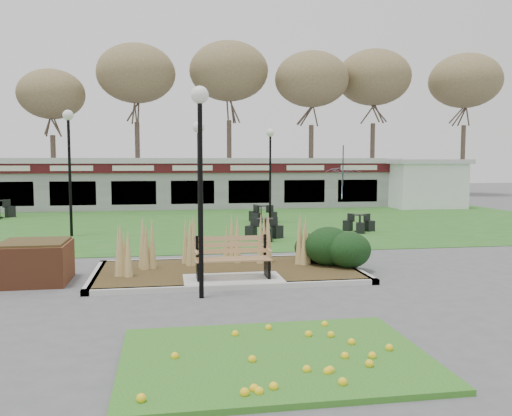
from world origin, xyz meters
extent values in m
plane|color=#515154|center=(0.00, 0.00, 0.00)|extent=(100.00, 100.00, 0.00)
cube|color=#285F1E|center=(0.00, 12.00, 0.01)|extent=(34.00, 16.00, 0.02)
cube|color=#266F1F|center=(0.00, -4.60, 0.04)|extent=(4.20, 3.00, 0.08)
cube|color=#342915|center=(0.00, 1.20, 0.06)|extent=(6.22, 3.22, 0.12)
cube|color=#B7B7B2|center=(0.00, -0.41, 0.06)|extent=(6.40, 0.18, 0.12)
cube|color=#B7B7B2|center=(0.00, 2.81, 0.06)|extent=(6.40, 0.18, 0.12)
cube|color=#B7B7B2|center=(-3.11, 1.20, 0.06)|extent=(0.18, 3.40, 0.12)
cube|color=#B7B7B2|center=(3.11, 1.20, 0.06)|extent=(0.18, 3.40, 0.12)
cube|color=#B7B7B2|center=(0.00, 0.15, 0.07)|extent=(2.20, 1.20, 0.13)
cone|color=tan|center=(-1.90, 1.60, 0.70)|extent=(0.36, 0.36, 1.15)
cone|color=tan|center=(-0.90, 2.00, 0.70)|extent=(0.36, 0.36, 1.15)
cone|color=tan|center=(0.20, 2.20, 0.70)|extent=(0.36, 0.36, 1.15)
cone|color=tan|center=(1.10, 2.00, 0.70)|extent=(0.36, 0.36, 1.15)
cone|color=tan|center=(1.90, 1.60, 0.70)|extent=(0.36, 0.36, 1.15)
cone|color=tan|center=(-2.40, 0.80, 0.70)|extent=(0.36, 0.36, 1.15)
ellipsoid|color=black|center=(2.60, 1.40, 0.59)|extent=(1.21, 1.10, 0.99)
ellipsoid|color=black|center=(3.00, 1.00, 0.54)|extent=(1.10, 1.00, 0.90)
ellipsoid|color=black|center=(2.90, 1.90, 0.53)|extent=(1.06, 0.96, 0.86)
ellipsoid|color=black|center=(2.30, 1.90, 0.48)|extent=(0.92, 0.84, 0.76)
cube|color=#AE7D4F|center=(0.00, 0.15, 0.56)|extent=(1.70, 0.57, 0.04)
cube|color=#AE7D4F|center=(0.00, 0.46, 0.84)|extent=(1.70, 0.13, 0.44)
cube|color=black|center=(-0.78, 0.15, 0.34)|extent=(0.06, 0.55, 0.42)
cube|color=black|center=(0.78, 0.15, 0.34)|extent=(0.06, 0.55, 0.42)
cube|color=black|center=(-0.78, 0.45, 0.81)|extent=(0.06, 0.06, 0.50)
cube|color=black|center=(0.78, 0.45, 0.81)|extent=(0.06, 0.06, 0.50)
cube|color=#AE7D4F|center=(-0.82, 0.13, 0.74)|extent=(0.05, 0.50, 0.04)
cube|color=#AE7D4F|center=(0.82, 0.13, 0.74)|extent=(0.05, 0.50, 0.04)
cube|color=brown|center=(-4.40, 1.00, 0.45)|extent=(1.50, 1.50, 0.90)
cube|color=#342915|center=(-4.40, 1.00, 0.92)|extent=(1.40, 1.40, 0.06)
cube|color=gray|center=(0.00, 20.00, 1.30)|extent=(24.00, 3.00, 2.60)
cube|color=#460F13|center=(0.00, 18.45, 2.35)|extent=(24.00, 0.18, 0.55)
cube|color=silver|center=(0.00, 20.00, 2.75)|extent=(24.60, 3.40, 0.30)
cube|color=silver|center=(0.00, 18.34, 2.35)|extent=(22.00, 0.02, 0.28)
cube|color=black|center=(0.00, 18.55, 1.00)|extent=(22.00, 0.10, 1.30)
cube|color=white|center=(13.50, 18.00, 1.30)|extent=(4.00, 3.00, 2.60)
cube|color=silver|center=(13.50, 18.00, 2.70)|extent=(4.40, 3.40, 0.25)
cylinder|color=#47382B|center=(-9.00, 28.00, 2.59)|extent=(0.36, 0.36, 5.17)
ellipsoid|color=brown|center=(-9.00, 28.00, 8.39)|extent=(5.24, 5.24, 3.93)
cylinder|color=#47382B|center=(-3.00, 28.00, 2.59)|extent=(0.36, 0.36, 5.17)
ellipsoid|color=brown|center=(-3.00, 28.00, 8.39)|extent=(5.24, 5.24, 3.93)
cylinder|color=#47382B|center=(3.00, 28.00, 2.59)|extent=(0.36, 0.36, 5.17)
ellipsoid|color=brown|center=(3.00, 28.00, 8.39)|extent=(5.24, 5.24, 3.93)
cylinder|color=#47382B|center=(9.00, 28.00, 2.59)|extent=(0.36, 0.36, 5.17)
ellipsoid|color=brown|center=(9.00, 28.00, 8.39)|extent=(5.24, 5.24, 3.93)
cylinder|color=#47382B|center=(15.00, 28.00, 2.59)|extent=(0.36, 0.36, 5.17)
ellipsoid|color=brown|center=(15.00, 28.00, 8.39)|extent=(5.24, 5.24, 3.93)
cylinder|color=#47382B|center=(21.00, 28.00, 2.59)|extent=(0.36, 0.36, 5.17)
ellipsoid|color=brown|center=(21.00, 28.00, 8.39)|extent=(5.24, 5.24, 3.93)
cylinder|color=black|center=(-0.78, -0.99, 1.94)|extent=(0.10, 0.10, 3.87)
sphere|color=white|center=(-0.78, -0.99, 4.03)|extent=(0.35, 0.35, 0.35)
cylinder|color=black|center=(-0.55, 3.21, 1.76)|extent=(0.09, 0.09, 3.52)
sphere|color=white|center=(-0.55, 3.21, 3.66)|extent=(0.32, 0.32, 0.32)
cylinder|color=black|center=(-4.87, 8.64, 2.10)|extent=(0.11, 0.11, 4.20)
sphere|color=white|center=(-4.87, 8.64, 4.37)|extent=(0.38, 0.38, 0.38)
cylinder|color=black|center=(3.01, 11.40, 1.90)|extent=(0.10, 0.10, 3.81)
sphere|color=white|center=(3.01, 11.40, 3.96)|extent=(0.34, 0.34, 0.34)
cube|color=black|center=(-8.95, 16.08, 0.28)|extent=(0.54, 0.54, 0.52)
cylinder|color=black|center=(2.71, 11.93, 0.03)|extent=(0.43, 0.43, 0.03)
cylinder|color=black|center=(2.71, 11.93, 0.38)|extent=(0.05, 0.05, 0.70)
cylinder|color=black|center=(2.71, 11.93, 0.74)|extent=(0.59, 0.59, 0.02)
cube|color=black|center=(3.24, 11.91, 0.24)|extent=(0.35, 0.35, 0.45)
cube|color=black|center=(2.46, 12.41, 0.24)|extent=(0.45, 0.45, 0.45)
cube|color=black|center=(2.42, 11.48, 0.24)|extent=(0.46, 0.46, 0.45)
cylinder|color=black|center=(5.88, 8.08, 0.03)|extent=(0.39, 0.39, 0.03)
cylinder|color=black|center=(5.88, 8.08, 0.35)|extent=(0.04, 0.04, 0.64)
cylinder|color=black|center=(5.88, 8.08, 0.67)|extent=(0.53, 0.53, 0.02)
cube|color=black|center=(6.35, 8.20, 0.22)|extent=(0.37, 0.37, 0.41)
cube|color=black|center=(5.53, 8.43, 0.22)|extent=(0.42, 0.42, 0.41)
cube|color=black|center=(5.75, 7.61, 0.22)|extent=(0.37, 0.37, 0.41)
cylinder|color=black|center=(1.93, 6.70, 0.03)|extent=(0.43, 0.43, 0.03)
cylinder|color=black|center=(1.93, 6.70, 0.38)|extent=(0.05, 0.05, 0.70)
cylinder|color=black|center=(1.93, 6.70, 0.74)|extent=(0.58, 0.58, 0.02)
cube|color=black|center=(2.40, 6.94, 0.24)|extent=(0.44, 0.44, 0.45)
cube|color=black|center=(1.48, 6.99, 0.24)|extent=(0.46, 0.46, 0.45)
cube|color=black|center=(1.89, 6.17, 0.24)|extent=(0.35, 0.35, 0.45)
cylinder|color=black|center=(8.00, 16.46, 1.10)|extent=(0.06, 0.06, 2.20)
imported|color=blue|center=(8.00, 16.46, 1.57)|extent=(2.63, 2.65, 1.81)
camera|label=1|loc=(-1.44, -11.70, 2.75)|focal=38.00mm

